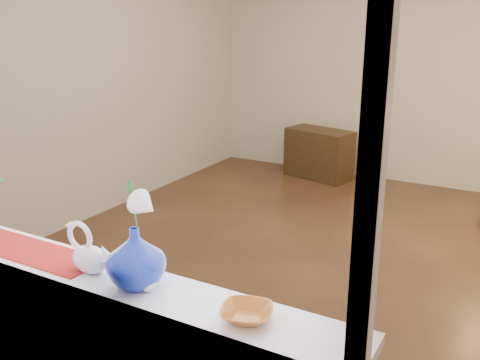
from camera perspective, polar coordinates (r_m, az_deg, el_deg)
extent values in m
plane|color=#332014|center=(4.41, 7.93, -8.26)|extent=(5.00, 5.00, 0.00)
cube|color=beige|center=(6.42, 16.96, 11.62)|extent=(4.50, 0.10, 2.70)
cube|color=beige|center=(1.95, -18.76, 0.63)|extent=(4.50, 0.10, 2.70)
cube|color=beige|center=(5.26, -15.19, 10.74)|extent=(0.10, 5.00, 2.70)
cube|color=white|center=(2.20, -15.11, -9.85)|extent=(2.20, 0.26, 0.04)
cube|color=maroon|center=(2.45, -21.59, -7.01)|extent=(0.70, 0.20, 0.01)
imported|color=navy|center=(1.99, -11.09, -7.65)|extent=(0.26, 0.26, 0.26)
sphere|color=silver|center=(1.99, -9.79, -10.78)|extent=(0.08, 0.08, 0.07)
imported|color=#A6541A|center=(1.80, 0.72, -14.15)|extent=(0.18, 0.18, 0.04)
cube|color=black|center=(6.52, 8.44, 2.79)|extent=(0.85, 0.57, 0.59)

